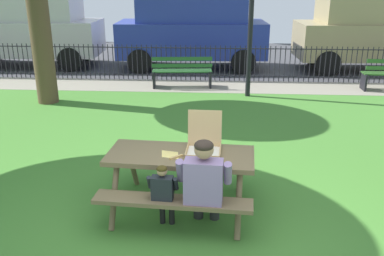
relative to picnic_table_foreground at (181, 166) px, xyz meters
The scene contains 13 objects.
ground 1.33m from the picnic_table_foreground, 83.88° to the left, with size 28.00×12.06×0.02m, color #427C2E.
cobblestone_walkway 6.54m from the picnic_table_foreground, 88.89° to the left, with size 28.00×1.40×0.01m, color gray.
street_asphalt 11.02m from the picnic_table_foreground, 89.34° to the left, with size 28.00×7.58×0.01m, color #424247.
picnic_table_foreground is the anchor object (origin of this frame).
pizza_box_open 0.42m from the picnic_table_foreground, 22.69° to the left, with size 0.44×0.47×0.48m.
pizza_slice_on_table 0.22m from the picnic_table_foreground, 153.00° to the right, with size 0.31×0.32×0.02m.
adult_at_table 0.61m from the picnic_table_foreground, 59.02° to the right, with size 0.62×0.61×1.19m.
child_at_table 0.54m from the picnic_table_foreground, 105.73° to the right, with size 0.36×0.35×0.87m.
iron_fence_streetside 7.21m from the picnic_table_foreground, 88.99° to the left, with size 19.72×0.03×1.02m.
park_bench_center 6.40m from the picnic_table_foreground, 94.83° to the left, with size 1.63×0.60×0.85m.
parked_car_far_left 10.79m from the picnic_table_foreground, 123.13° to the left, with size 4.79×2.26×2.46m.
parked_car_left 9.06m from the picnic_table_foreground, 92.84° to the left, with size 4.79×2.27×2.46m.
parked_car_center 10.48m from the picnic_table_foreground, 59.65° to the left, with size 4.77×2.22×2.46m.
Camera 1 is at (0.32, -3.87, 2.80)m, focal length 39.22 mm.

